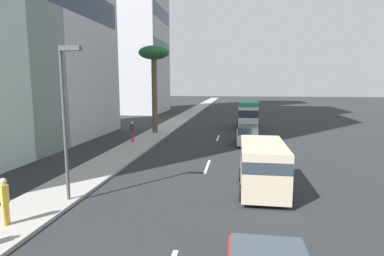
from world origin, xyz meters
TOP-DOWN VIEW (x-y plane):
  - ground_plane at (31.50, 0.00)m, footprint 198.00×198.00m
  - sidewalk_right at (31.50, 6.44)m, footprint 162.00×2.81m
  - lane_stripe_mid at (16.73, 0.00)m, footprint 3.20×0.16m
  - lane_stripe_far at (27.29, 0.00)m, footprint 3.20×0.16m
  - car_lead at (24.80, -2.71)m, footprint 4.70×1.89m
  - minibus_second at (34.82, -3.00)m, footprint 6.33×2.31m
  - van_third at (12.61, -3.07)m, footprint 4.81×2.19m
  - pedestrian_near_lamp at (7.20, 6.31)m, footprint 0.36×0.39m
  - pedestrian_by_tree at (23.20, 7.15)m, footprint 0.30×0.35m
  - palm_tree at (28.96, 6.70)m, footprint 3.07×3.07m
  - street_lamp at (9.85, 5.33)m, footprint 0.24×0.97m

SIDE VIEW (x-z plane):
  - ground_plane at x=31.50m, z-range 0.00..0.00m
  - lane_stripe_mid at x=16.73m, z-range 0.00..0.01m
  - lane_stripe_far at x=27.29m, z-range 0.00..0.01m
  - sidewalk_right at x=31.50m, z-range 0.00..0.15m
  - car_lead at x=24.80m, z-range -0.04..1.54m
  - pedestrian_near_lamp at x=7.20m, z-range 0.24..1.98m
  - pedestrian_by_tree at x=23.20m, z-range 0.26..2.08m
  - van_third at x=12.61m, z-range 0.17..2.53m
  - minibus_second at x=34.82m, z-range 0.15..3.29m
  - street_lamp at x=9.85m, z-range 0.94..7.55m
  - palm_tree at x=28.96m, z-range 3.24..12.10m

